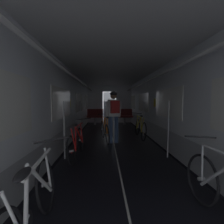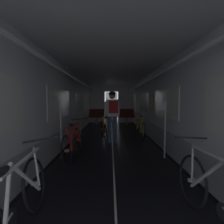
{
  "view_description": "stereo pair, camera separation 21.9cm",
  "coord_description": "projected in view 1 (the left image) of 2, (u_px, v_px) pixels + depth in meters",
  "views": [
    {
      "loc": [
        -0.28,
        -1.85,
        1.39
      ],
      "look_at": [
        0.0,
        4.95,
        0.96
      ],
      "focal_mm": 26.26,
      "sensor_mm": 36.0,
      "label": 1
    },
    {
      "loc": [
        -0.06,
        -1.85,
        1.39
      ],
      "look_at": [
        0.0,
        4.95,
        0.96
      ],
      "focal_mm": 26.26,
      "sensor_mm": 36.0,
      "label": 2
    }
  ],
  "objects": [
    {
      "name": "bicycle_orange_in_aisle",
      "position": [
        105.0,
        130.0,
        5.73
      ],
      "size": [
        0.44,
        1.68,
        0.95
      ],
      "color": "black",
      "rests_on": "ground"
    },
    {
      "name": "bench_seat_far_right",
      "position": [
        125.0,
        115.0,
        9.99
      ],
      "size": [
        0.98,
        0.51,
        0.95
      ],
      "color": "gray",
      "rests_on": "ground"
    },
    {
      "name": "ground_plane",
      "position": [
        129.0,
        219.0,
        1.94
      ],
      "size": [
        60.0,
        60.0,
        0.0
      ],
      "primitive_type": "plane",
      "color": "black"
    },
    {
      "name": "bicycle_red",
      "position": [
        77.0,
        143.0,
        4.01
      ],
      "size": [
        0.44,
        1.69,
        0.95
      ],
      "color": "black",
      "rests_on": "ground"
    },
    {
      "name": "person_cyclist_aisle",
      "position": [
        114.0,
        111.0,
        5.43
      ],
      "size": [
        0.56,
        0.45,
        1.73
      ],
      "color": "#384C75",
      "rests_on": "ground"
    },
    {
      "name": "bicycle_yellow",
      "position": [
        140.0,
        128.0,
        6.24
      ],
      "size": [
        0.44,
        1.69,
        0.95
      ],
      "color": "black",
      "rests_on": "ground"
    },
    {
      "name": "bicycle_white",
      "position": [
        32.0,
        207.0,
        1.57
      ],
      "size": [
        0.44,
        1.7,
        0.96
      ],
      "color": "black",
      "rests_on": "ground"
    },
    {
      "name": "bench_seat_far_left",
      "position": [
        95.0,
        115.0,
        9.92
      ],
      "size": [
        0.98,
        0.51,
        0.95
      ],
      "color": "gray",
      "rests_on": "ground"
    },
    {
      "name": "train_car_shell",
      "position": [
        114.0,
        92.0,
        5.42
      ],
      "size": [
        3.14,
        12.34,
        2.57
      ],
      "color": "black",
      "rests_on": "ground"
    }
  ]
}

